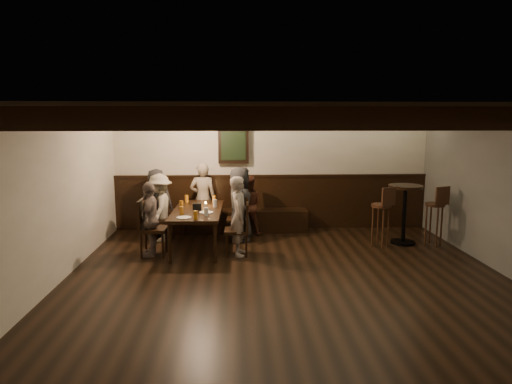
{
  "coord_description": "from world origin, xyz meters",
  "views": [
    {
      "loc": [
        -0.72,
        -5.93,
        2.32
      ],
      "look_at": [
        -0.43,
        1.3,
        1.13
      ],
      "focal_mm": 32.0,
      "sensor_mm": 36.0,
      "label": 1
    }
  ],
  "objects_px": {
    "person_bench_left": "(156,202)",
    "person_bench_centre": "(203,198)",
    "bar_stool_left": "(381,225)",
    "person_right_near": "(240,204)",
    "dining_table": "(198,213)",
    "chair_left_near": "(162,228)",
    "person_left_far": "(150,219)",
    "person_right_far": "(239,216)",
    "person_left_near": "(160,208)",
    "bar_stool_right": "(434,223)",
    "person_bench_right": "(248,205)",
    "high_top_table": "(405,205)",
    "chair_left_far": "(153,239)",
    "chair_right_near": "(238,227)",
    "chair_right_far": "(238,239)"
  },
  "relations": [
    {
      "from": "person_bench_left",
      "to": "person_bench_centre",
      "type": "relative_size",
      "value": 0.93
    },
    {
      "from": "person_right_near",
      "to": "bar_stool_left",
      "type": "xyz_separation_m",
      "value": [
        2.53,
        -0.52,
        -0.29
      ]
    },
    {
      "from": "dining_table",
      "to": "person_right_far",
      "type": "relative_size",
      "value": 1.4
    },
    {
      "from": "dining_table",
      "to": "bar_stool_right",
      "type": "bearing_deg",
      "value": 0.55
    },
    {
      "from": "chair_left_far",
      "to": "high_top_table",
      "type": "relative_size",
      "value": 0.88
    },
    {
      "from": "person_bench_left",
      "to": "chair_right_near",
      "type": "bearing_deg",
      "value": 164.46
    },
    {
      "from": "dining_table",
      "to": "person_bench_left",
      "type": "distance_m",
      "value": 1.27
    },
    {
      "from": "chair_left_near",
      "to": "person_bench_centre",
      "type": "height_order",
      "value": "person_bench_centre"
    },
    {
      "from": "chair_left_far",
      "to": "chair_left_near",
      "type": "bearing_deg",
      "value": 179.85
    },
    {
      "from": "high_top_table",
      "to": "bar_stool_left",
      "type": "xyz_separation_m",
      "value": [
        -0.5,
        -0.21,
        -0.31
      ]
    },
    {
      "from": "bar_stool_left",
      "to": "person_right_near",
      "type": "bearing_deg",
      "value": 141.35
    },
    {
      "from": "person_left_far",
      "to": "bar_stool_left",
      "type": "distance_m",
      "value": 4.07
    },
    {
      "from": "person_bench_left",
      "to": "chair_left_near",
      "type": "bearing_deg",
      "value": 112.04
    },
    {
      "from": "person_right_far",
      "to": "bar_stool_left",
      "type": "height_order",
      "value": "person_right_far"
    },
    {
      "from": "person_bench_right",
      "to": "bar_stool_left",
      "type": "xyz_separation_m",
      "value": [
        2.37,
        -0.96,
        -0.18
      ]
    },
    {
      "from": "chair_left_near",
      "to": "person_left_far",
      "type": "relative_size",
      "value": 0.67
    },
    {
      "from": "high_top_table",
      "to": "chair_left_near",
      "type": "bearing_deg",
      "value": 175.73
    },
    {
      "from": "person_bench_left",
      "to": "person_left_near",
      "type": "bearing_deg",
      "value": 108.43
    },
    {
      "from": "person_bench_centre",
      "to": "person_bench_right",
      "type": "bearing_deg",
      "value": 170.54
    },
    {
      "from": "chair_left_near",
      "to": "person_right_near",
      "type": "relative_size",
      "value": 0.6
    },
    {
      "from": "person_left_near",
      "to": "high_top_table",
      "type": "xyz_separation_m",
      "value": [
        4.53,
        -0.34,
        0.08
      ]
    },
    {
      "from": "person_right_near",
      "to": "chair_left_near",
      "type": "bearing_deg",
      "value": 90.0
    },
    {
      "from": "person_bench_left",
      "to": "person_right_far",
      "type": "xyz_separation_m",
      "value": [
        1.63,
        -1.38,
        0.01
      ]
    },
    {
      "from": "person_left_far",
      "to": "person_right_far",
      "type": "relative_size",
      "value": 0.93
    },
    {
      "from": "person_right_near",
      "to": "high_top_table",
      "type": "xyz_separation_m",
      "value": [
        3.03,
        -0.31,
        0.01
      ]
    },
    {
      "from": "person_left_far",
      "to": "high_top_table",
      "type": "relative_size",
      "value": 1.15
    },
    {
      "from": "chair_left_far",
      "to": "person_bench_right",
      "type": "height_order",
      "value": "person_bench_right"
    },
    {
      "from": "chair_left_far",
      "to": "person_left_far",
      "type": "distance_m",
      "value": 0.34
    },
    {
      "from": "person_left_near",
      "to": "bar_stool_right",
      "type": "distance_m",
      "value": 5.06
    },
    {
      "from": "person_bench_centre",
      "to": "person_bench_left",
      "type": "bearing_deg",
      "value": 9.46
    },
    {
      "from": "chair_left_near",
      "to": "chair_left_far",
      "type": "height_order",
      "value": "chair_left_far"
    },
    {
      "from": "chair_right_near",
      "to": "person_right_near",
      "type": "distance_m",
      "value": 0.44
    },
    {
      "from": "person_bench_right",
      "to": "person_right_far",
      "type": "xyz_separation_m",
      "value": [
        -0.17,
        -1.35,
        0.08
      ]
    },
    {
      "from": "person_right_near",
      "to": "bar_stool_left",
      "type": "distance_m",
      "value": 2.6
    },
    {
      "from": "person_bench_centre",
      "to": "person_right_far",
      "type": "distance_m",
      "value": 1.68
    },
    {
      "from": "person_right_far",
      "to": "bar_stool_right",
      "type": "bearing_deg",
      "value": -82.09
    },
    {
      "from": "chair_left_far",
      "to": "bar_stool_right",
      "type": "xyz_separation_m",
      "value": [
        5.02,
        0.41,
        0.12
      ]
    },
    {
      "from": "chair_right_far",
      "to": "bar_stool_left",
      "type": "bearing_deg",
      "value": -80.61
    },
    {
      "from": "person_left_near",
      "to": "person_bench_left",
      "type": "bearing_deg",
      "value": -161.57
    },
    {
      "from": "person_right_near",
      "to": "bar_stool_right",
      "type": "relative_size",
      "value": 1.27
    },
    {
      "from": "person_bench_centre",
      "to": "high_top_table",
      "type": "xyz_separation_m",
      "value": [
        3.77,
        -0.92,
        0.0
      ]
    },
    {
      "from": "high_top_table",
      "to": "person_right_near",
      "type": "bearing_deg",
      "value": 174.13
    },
    {
      "from": "high_top_table",
      "to": "bar_stool_right",
      "type": "height_order",
      "value": "bar_stool_right"
    },
    {
      "from": "person_left_far",
      "to": "chair_right_near",
      "type": "bearing_deg",
      "value": 121.5
    },
    {
      "from": "chair_left_near",
      "to": "person_bench_left",
      "type": "bearing_deg",
      "value": -157.96
    },
    {
      "from": "chair_right_near",
      "to": "chair_right_far",
      "type": "distance_m",
      "value": 0.9
    },
    {
      "from": "person_left_near",
      "to": "person_left_far",
      "type": "bearing_deg",
      "value": 0.0
    },
    {
      "from": "person_bench_left",
      "to": "bar_stool_left",
      "type": "xyz_separation_m",
      "value": [
        4.17,
        -0.99,
        -0.25
      ]
    },
    {
      "from": "dining_table",
      "to": "person_right_near",
      "type": "distance_m",
      "value": 0.88
    },
    {
      "from": "chair_left_near",
      "to": "person_left_near",
      "type": "distance_m",
      "value": 0.39
    }
  ]
}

